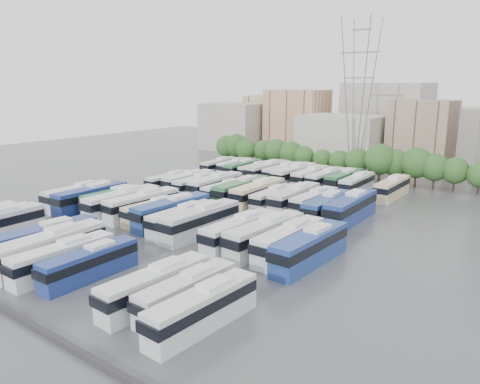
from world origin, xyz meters
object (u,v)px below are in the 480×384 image
Objects in this scene: bus_r2_s9 at (294,198)px; bus_r3_s0 at (219,166)px; bus_r1_s6 at (172,211)px; bus_r2_s12 at (351,208)px; bus_r3_s7 at (310,177)px; bus_r2_s3 at (198,185)px; bus_r2_s8 at (273,198)px; bus_r0_s5 at (45,240)px; bus_r2_s10 at (314,201)px; bus_r3_s6 at (294,175)px; bus_r3_s2 at (243,168)px; electricity_pylon at (358,89)px; bus_r3_s5 at (283,173)px; bus_r3_s9 at (345,180)px; bus_r1_s13 at (310,247)px; bus_r3_s1 at (235,166)px; bus_r3_s10 at (357,184)px; bus_r1_s5 at (155,210)px; bus_r0_s6 at (51,248)px; bus_r1_s4 at (142,204)px; bus_r1_s1 at (91,197)px; bus_r0_s7 at (63,258)px; bus_r3_s4 at (268,171)px; bus_r3_s8 at (326,179)px; bus_r2_s6 at (241,190)px; bus_r1_s7 at (183,219)px; bus_r3_s12 at (392,188)px; bus_r1_s2 at (115,199)px; bus_r1_s11 at (265,235)px; bus_r2_s2 at (189,181)px; bus_r2_s11 at (327,207)px; bus_r1_s8 at (201,221)px; bus_r1_s10 at (240,231)px; bus_r3_s3 at (257,170)px; bus_r0_s13 at (203,308)px; bus_r2_s1 at (171,181)px; bus_r0_s12 at (187,292)px; bus_r2_s7 at (258,193)px; bus_r0_s8 at (90,263)px; bus_r1_s12 at (289,240)px; bus_r1_s3 at (122,202)px; bus_r2_s4 at (216,185)px.

bus_r3_s0 is at bearing 148.61° from bus_r2_s9.
bus_r2_s12 is at bearing 43.38° from bus_r1_s6.
bus_r2_s3 is at bearing -127.88° from bus_r3_s7.
bus_r0_s5 is at bearing -108.37° from bus_r2_s8.
bus_r2_s10 is 20.42m from bus_r3_s6.
bus_r3_s6 reaches higher than bus_r3_s2.
electricity_pylon reaches higher than bus_r3_s0.
bus_r3_s5 is 1.00× the size of bus_r3_s9.
bus_r3_s1 is (-39.62, 37.35, -0.34)m from bus_r1_s13.
bus_r3_s6 is at bearing 107.05° from bus_r2_s8.
bus_r3_s10 is at bearing -25.98° from bus_r3_s9.
bus_r0_s6 is at bearing -76.76° from bus_r1_s5.
bus_r3_s7 is at bearing 76.47° from bus_r1_s4.
bus_r1_s6 is at bearing 4.90° from bus_r1_s1.
bus_r0_s5 is 6.94m from bus_r0_s7.
bus_r3_s4 reaches higher than bus_r3_s8.
bus_r2_s6 is at bearing -50.95° from bus_r3_s1.
bus_r1_s4 is 10.09m from bus_r1_s7.
bus_r1_s2 is at bearing -134.00° from bus_r3_s12.
bus_r1_s13 is at bearing 35.19° from bus_r0_s5.
bus_r1_s7 reaches higher than bus_r3_s10.
bus_r2_s2 is at bearing 151.62° from bus_r1_s11.
bus_r1_s13 is 18.49m from bus_r2_s11.
bus_r3_s9 is (13.42, 36.47, 0.21)m from bus_r1_s5.
bus_r3_s0 is at bearing 127.21° from bus_r1_s8.
bus_r3_s7 is at bearing 63.23° from bus_r1_s2.
bus_r1_s10 is 43.17m from bus_r3_s3.
bus_r0_s7 is 38.07m from bus_r2_s11.
bus_r3_s8 is (-16.25, 54.39, 0.07)m from bus_r0_s13.
bus_r1_s2 is (-13.42, 19.33, -0.25)m from bus_r0_s6.
bus_r1_s4 reaches higher than bus_r2_s1.
bus_r1_s13 is at bearing -2.75° from bus_r1_s11.
bus_r0_s7 is at bearing -64.64° from bus_r2_s2.
bus_r2_s9 is (-9.77, 35.30, 0.24)m from bus_r0_s12.
bus_r0_s12 is 0.95× the size of bus_r0_s13.
bus_r3_s5 is at bearing 105.71° from bus_r1_s8.
bus_r1_s7 is 0.90× the size of bus_r2_s7.
bus_r2_s6 is (-19.79, 34.42, 0.32)m from bus_r0_s12.
bus_r3_s7 is (-13.31, 35.64, -0.13)m from bus_r1_s11.
bus_r0_s8 is 20.61m from bus_r1_s11.
bus_r2_s9 is (10.02, 0.88, -0.08)m from bus_r2_s6.
bus_r3_s9 is (13.21, 54.07, -0.10)m from bus_r0_s5.
bus_r1_s12 is 20.70m from bus_r2_s9.
bus_r2_s3 is (-0.08, 17.45, -0.26)m from bus_r1_s3.
bus_r2_s2 is (-16.68, 37.23, -0.01)m from bus_r0_s7.
bus_r2_s4 is at bearing -87.83° from bus_r3_s4.
bus_r2_s11 is 21.23m from bus_r3_s9.
bus_r3_s1 is at bearing -179.73° from bus_r3_s8.
bus_r0_s5 is 1.17× the size of bus_r2_s1.
bus_r1_s5 is at bearing 5.77° from bus_r1_s3.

